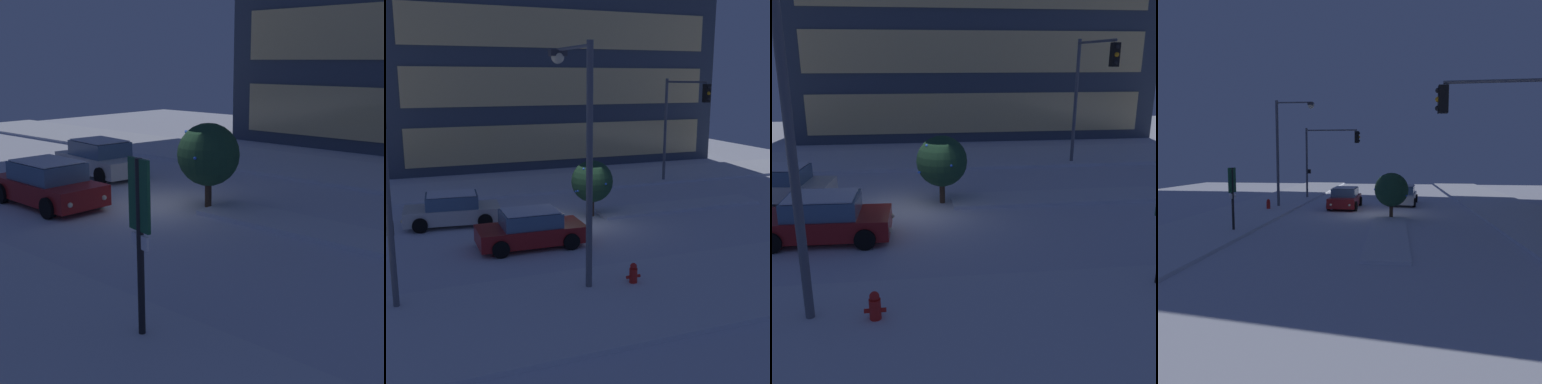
% 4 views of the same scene
% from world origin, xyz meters
% --- Properties ---
extents(ground, '(52.00, 52.00, 0.00)m').
position_xyz_m(ground, '(0.00, 0.00, 0.00)').
color(ground, silver).
extents(curb_strip_near, '(52.00, 5.20, 0.14)m').
position_xyz_m(curb_strip_near, '(0.00, -8.58, 0.07)').
color(curb_strip_near, silver).
rests_on(curb_strip_near, ground).
extents(curb_strip_far, '(52.00, 5.20, 0.14)m').
position_xyz_m(curb_strip_far, '(0.00, 8.58, 0.07)').
color(curb_strip_far, silver).
rests_on(curb_strip_far, ground).
extents(median_strip, '(9.00, 1.80, 0.14)m').
position_xyz_m(median_strip, '(5.89, 0.56, 0.07)').
color(median_strip, silver).
rests_on(median_strip, ground).
extents(car_near, '(4.35, 2.16, 1.49)m').
position_xyz_m(car_near, '(-3.02, -2.68, 0.71)').
color(car_near, maroon).
rests_on(car_near, ground).
extents(car_far, '(4.47, 2.39, 1.49)m').
position_xyz_m(car_far, '(-5.53, 1.53, 0.71)').
color(car_far, silver).
rests_on(car_far, ground).
extents(traffic_light_corner_far_right, '(0.32, 4.60, 6.57)m').
position_xyz_m(traffic_light_corner_far_right, '(8.67, 5.03, 4.58)').
color(traffic_light_corner_far_right, '#565960').
rests_on(traffic_light_corner_far_right, ground).
extents(street_lamp_arched, '(0.56, 2.75, 7.62)m').
position_xyz_m(street_lamp_arched, '(-2.55, -6.74, 4.96)').
color(street_lamp_arched, '#565960').
rests_on(street_lamp_arched, ground).
extents(fire_hydrant, '(0.48, 0.26, 0.80)m').
position_xyz_m(fire_hydrant, '(-1.06, -7.72, 0.38)').
color(fire_hydrant, red).
rests_on(fire_hydrant, ground).
extents(decorated_tree_median, '(2.02, 2.04, 2.73)m').
position_xyz_m(decorated_tree_median, '(1.03, 0.66, 1.72)').
color(decorated_tree_median, '#473323').
rests_on(decorated_tree_median, ground).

